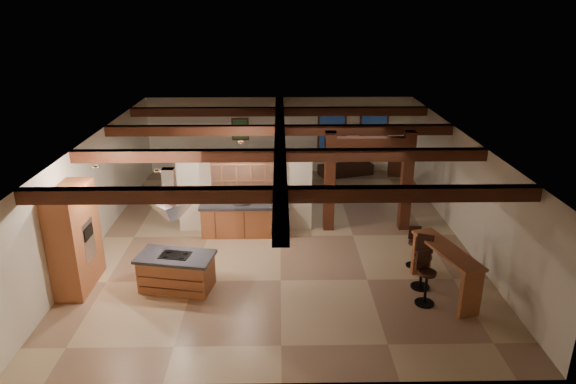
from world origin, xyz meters
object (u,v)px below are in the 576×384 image
(dining_table, at_px, (273,190))
(sofa, at_px, (346,167))
(kitchen_island, at_px, (177,271))
(bar_counter, at_px, (445,263))

(dining_table, height_order, sofa, dining_table)
(kitchen_island, relative_size, sofa, 0.91)
(kitchen_island, relative_size, dining_table, 0.97)
(dining_table, bearing_deg, bar_counter, -73.99)
(dining_table, distance_m, sofa, 3.81)
(kitchen_island, bearing_deg, sofa, 59.25)
(kitchen_island, xyz_separation_m, bar_counter, (6.07, -0.34, 0.33))
(dining_table, distance_m, bar_counter, 7.15)
(kitchen_island, height_order, bar_counter, bar_counter)
(kitchen_island, height_order, sofa, kitchen_island)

